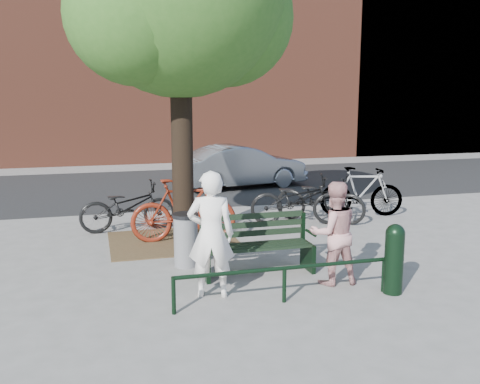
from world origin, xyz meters
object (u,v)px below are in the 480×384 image
object	(u,v)px
bollard	(394,256)
litter_bin	(186,240)
park_bench	(256,243)
person_right	(334,233)
bicycle_c	(320,198)
person_left	(211,234)
parked_car	(241,166)

from	to	relation	value
bollard	litter_bin	bearing A→B (deg)	142.72
park_bench	person_right	distance (m)	1.25
litter_bin	bicycle_c	xyz separation A→B (m)	(3.37, 2.26, 0.09)
person_left	litter_bin	bearing A→B (deg)	-72.17
person_left	bicycle_c	distance (m)	4.92
park_bench	parked_car	world-z (taller)	parked_car
litter_bin	person_left	bearing A→B (deg)	-85.40
litter_bin	person_right	bearing A→B (deg)	-35.22
park_bench	bollard	distance (m)	2.10
parked_car	park_bench	bearing A→B (deg)	156.19
person_left	litter_bin	world-z (taller)	person_left
person_right	litter_bin	xyz separation A→B (m)	(-1.96, 1.39, -0.32)
person_left	litter_bin	xyz separation A→B (m)	(-0.11, 1.41, -0.44)
person_left	person_right	xyz separation A→B (m)	(1.85, 0.03, -0.12)
bollard	litter_bin	size ratio (longest dim) A/B	1.15
litter_bin	parked_car	distance (m)	7.54
person_right	bicycle_c	distance (m)	3.91
park_bench	parked_car	bearing A→B (deg)	76.24
park_bench	person_left	size ratio (longest dim) A/B	0.98
bicycle_c	person_right	bearing A→B (deg)	-162.40
bicycle_c	park_bench	bearing A→B (deg)	179.42
litter_bin	parked_car	xyz separation A→B (m)	(2.87, 6.97, 0.20)
litter_bin	bollard	bearing A→B (deg)	-37.28
park_bench	bicycle_c	world-z (taller)	bicycle_c
park_bench	bollard	size ratio (longest dim) A/B	1.73
person_left	bollard	size ratio (longest dim) A/B	1.76
park_bench	person_right	size ratio (longest dim) A/B	1.13
bollard	parked_car	xyz separation A→B (m)	(0.26, 8.96, 0.10)
park_bench	person_right	bearing A→B (deg)	-38.74
person_left	bollard	distance (m)	2.59
bicycle_c	bollard	bearing A→B (deg)	-151.40
person_right	bicycle_c	size ratio (longest dim) A/B	0.76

